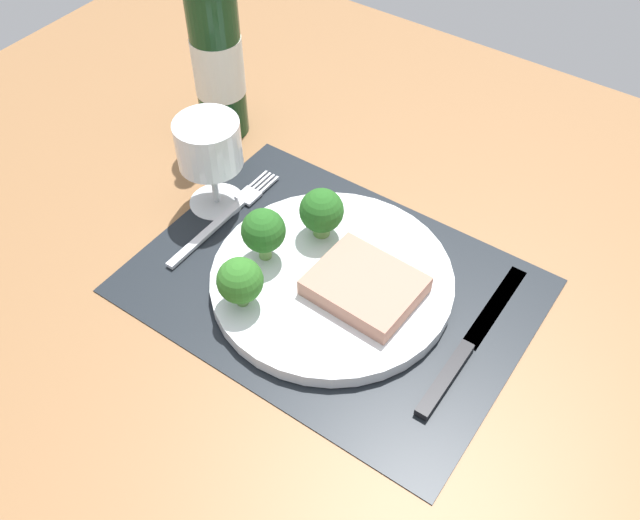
# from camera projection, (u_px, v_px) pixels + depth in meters

# --- Properties ---
(ground_plane) EXTENTS (1.40, 1.10, 0.03)m
(ground_plane) POSITION_uv_depth(u_px,v_px,m) (332.00, 295.00, 0.79)
(ground_plane) COLOR brown
(placemat) EXTENTS (0.42, 0.31, 0.00)m
(placemat) POSITION_uv_depth(u_px,v_px,m) (332.00, 285.00, 0.78)
(placemat) COLOR black
(placemat) RESTS_ON ground_plane
(plate) EXTENTS (0.27, 0.27, 0.02)m
(plate) POSITION_uv_depth(u_px,v_px,m) (332.00, 280.00, 0.77)
(plate) COLOR silver
(plate) RESTS_ON placemat
(steak) EXTENTS (0.11, 0.10, 0.02)m
(steak) POSITION_uv_depth(u_px,v_px,m) (366.00, 284.00, 0.74)
(steak) COLOR tan
(steak) RESTS_ON plate
(broccoli_near_fork) EXTENTS (0.05, 0.05, 0.06)m
(broccoli_near_fork) POSITION_uv_depth(u_px,v_px,m) (240.00, 281.00, 0.71)
(broccoli_near_fork) COLOR #5B8942
(broccoli_near_fork) RESTS_ON plate
(broccoli_front_edge) EXTENTS (0.05, 0.05, 0.07)m
(broccoli_front_edge) POSITION_uv_depth(u_px,v_px,m) (263.00, 231.00, 0.75)
(broccoli_front_edge) COLOR #6B994C
(broccoli_front_edge) RESTS_ON plate
(broccoli_back_left) EXTENTS (0.05, 0.05, 0.06)m
(broccoli_back_left) POSITION_uv_depth(u_px,v_px,m) (322.00, 211.00, 0.78)
(broccoli_back_left) COLOR #6B994C
(broccoli_back_left) RESTS_ON plate
(fork) EXTENTS (0.02, 0.19, 0.01)m
(fork) POSITION_uv_depth(u_px,v_px,m) (226.00, 216.00, 0.85)
(fork) COLOR silver
(fork) RESTS_ON placemat
(knife) EXTENTS (0.02, 0.23, 0.01)m
(knife) POSITION_uv_depth(u_px,v_px,m) (466.00, 349.00, 0.72)
(knife) COLOR black
(knife) RESTS_ON placemat
(wine_bottle) EXTENTS (0.07, 0.07, 0.30)m
(wine_bottle) POSITION_uv_depth(u_px,v_px,m) (217.00, 55.00, 0.88)
(wine_bottle) COLOR #143819
(wine_bottle) RESTS_ON ground_plane
(wine_glass) EXTENTS (0.08, 0.08, 0.12)m
(wine_glass) POSITION_uv_depth(u_px,v_px,m) (209.00, 149.00, 0.81)
(wine_glass) COLOR silver
(wine_glass) RESTS_ON ground_plane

